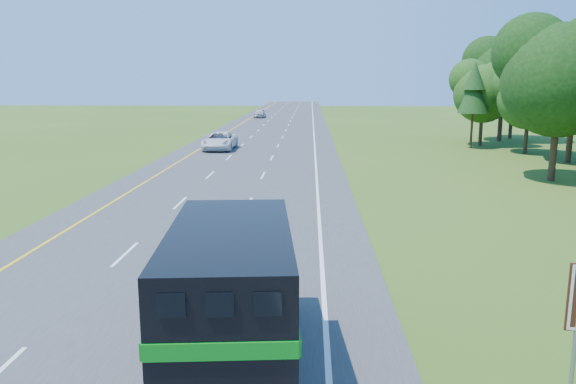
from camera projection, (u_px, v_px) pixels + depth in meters
The scene contains 5 objects.
road at pixel (254, 154), 50.29m from camera, with size 15.00×260.00×0.04m, color #38383A.
lane_markings at pixel (254, 153), 50.29m from camera, with size 11.15×260.00×0.01m.
horse_truck at pixel (233, 293), 12.11m from camera, with size 3.07×7.97×3.45m.
white_suv at pixel (220, 141), 52.83m from camera, with size 2.74×5.95×1.65m, color silver.
far_car at pixel (260, 113), 99.34m from camera, with size 1.79×4.45×1.52m, color #B6B5BC.
Camera 1 is at (5.06, 0.15, 6.39)m, focal length 35.00 mm.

